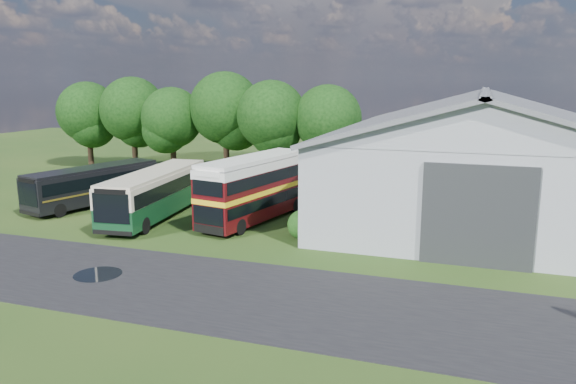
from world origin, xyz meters
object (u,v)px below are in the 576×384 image
at_px(bus_green_single, 156,193).
at_px(bus_dark_single, 94,185).
at_px(bus_maroon_double, 255,189).
at_px(storage_shed, 482,151).

xyz_separation_m(bus_green_single, bus_dark_single, (-6.12, 1.63, -0.15)).
xyz_separation_m(bus_green_single, bus_maroon_double, (6.47, 1.31, 0.43)).
bearing_deg(bus_green_single, storage_shed, 17.03).
relative_size(bus_green_single, bus_dark_single, 1.09).
relative_size(storage_shed, bus_dark_single, 2.39).
xyz_separation_m(storage_shed, bus_dark_single, (-26.01, -6.89, -2.68)).
height_order(storage_shed, bus_maroon_double, storage_shed).
relative_size(storage_shed, bus_maroon_double, 2.50).
xyz_separation_m(bus_maroon_double, bus_dark_single, (-12.59, 0.32, -0.58)).
distance_m(storage_shed, bus_maroon_double, 15.38).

